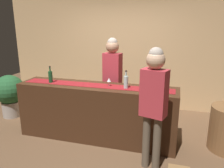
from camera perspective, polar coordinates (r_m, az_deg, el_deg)
ground_plane at (r=4.28m, az=-3.79°, el=-13.29°), size 10.00×10.00×0.00m
back_wall at (r=5.61m, az=2.60°, el=9.22°), size 6.00×0.12×2.90m
bar_counter at (r=4.07m, az=-3.91°, el=-7.14°), size 2.80×0.60×0.99m
counter_runner_cloth at (r=3.90m, az=-4.05°, el=-0.35°), size 2.66×0.28×0.01m
wine_bottle_clear at (r=3.71m, az=3.54°, el=0.56°), size 0.07×0.07×0.30m
wine_bottle_amber at (r=3.64m, az=8.79°, el=0.11°), size 0.07×0.07×0.30m
wine_bottle_green at (r=4.20m, az=-15.30°, el=1.82°), size 0.07×0.07×0.30m
wine_glass_near_customer at (r=3.62m, az=13.68°, el=-0.36°), size 0.07×0.07×0.14m
wine_glass_mid_counter at (r=3.84m, az=-0.77°, el=0.99°), size 0.07×0.07×0.14m
bartender at (r=4.37m, az=0.11°, el=2.94°), size 0.37×0.25×1.77m
customer_sipping at (r=3.06m, az=10.53°, el=-3.19°), size 0.38×0.29×1.75m
potted_plant_tall at (r=5.46m, az=-24.44°, el=-2.05°), size 0.64×0.64×0.94m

